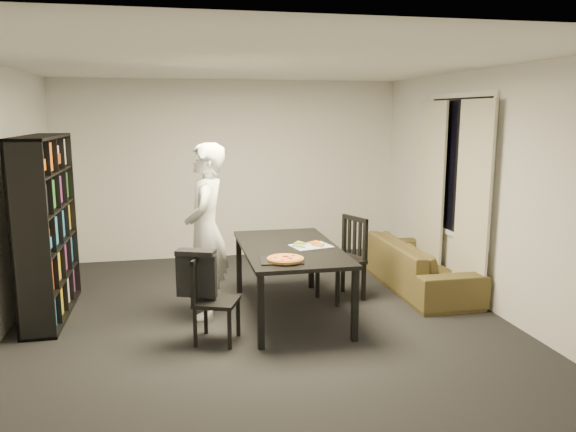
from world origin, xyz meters
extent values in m
cube|color=black|center=(0.00, 0.00, 0.00)|extent=(5.00, 5.50, 0.01)
cube|color=white|center=(0.00, 0.00, 2.60)|extent=(5.00, 5.50, 0.01)
cube|color=silver|center=(0.00, 2.75, 1.30)|extent=(5.00, 0.01, 2.60)
cube|color=silver|center=(0.00, -2.75, 1.30)|extent=(5.00, 0.01, 2.60)
cube|color=silver|center=(2.50, 0.00, 1.30)|extent=(0.01, 5.50, 2.60)
cube|color=black|center=(2.48, 0.60, 1.50)|extent=(0.02, 1.40, 1.60)
cube|color=white|center=(2.48, 0.60, 1.50)|extent=(0.03, 1.52, 1.72)
cube|color=beige|center=(2.40, 0.08, 1.15)|extent=(0.03, 0.70, 2.25)
cube|color=beige|center=(2.40, 1.12, 1.15)|extent=(0.03, 0.70, 2.25)
cube|color=black|center=(-2.16, 0.60, 0.95)|extent=(0.35, 1.50, 1.90)
cube|color=black|center=(0.33, 0.10, 0.72)|extent=(0.99, 1.78, 0.04)
cube|color=black|center=(-0.11, -0.74, 0.35)|extent=(0.06, 0.06, 0.70)
cube|color=black|center=(0.78, -0.74, 0.35)|extent=(0.06, 0.06, 0.70)
cube|color=black|center=(-0.11, 0.94, 0.35)|extent=(0.06, 0.06, 0.70)
cube|color=black|center=(0.78, 0.94, 0.35)|extent=(0.06, 0.06, 0.70)
cube|color=black|center=(-0.49, -0.48, 0.39)|extent=(0.49, 0.49, 0.04)
cube|color=black|center=(-0.65, -0.42, 0.61)|extent=(0.17, 0.37, 0.41)
cube|color=black|center=(-0.65, -0.42, 0.79)|extent=(0.15, 0.35, 0.05)
cube|color=black|center=(-0.39, -0.69, 0.18)|extent=(0.04, 0.04, 0.37)
cube|color=black|center=(-0.28, -0.38, 0.18)|extent=(0.04, 0.04, 0.37)
cube|color=black|center=(-0.70, -0.57, 0.18)|extent=(0.04, 0.04, 0.37)
cube|color=black|center=(-0.58, -0.27, 0.18)|extent=(0.04, 0.04, 0.37)
cube|color=black|center=(1.01, 0.47, 0.45)|extent=(0.57, 0.57, 0.04)
cube|color=black|center=(1.19, 0.54, 0.71)|extent=(0.20, 0.43, 0.47)
cube|color=black|center=(1.19, 0.54, 0.93)|extent=(0.18, 0.40, 0.05)
cube|color=black|center=(0.76, 0.57, 0.22)|extent=(0.04, 0.04, 0.43)
cube|color=black|center=(0.90, 0.22, 0.22)|extent=(0.04, 0.04, 0.43)
cube|color=black|center=(1.11, 0.71, 0.22)|extent=(0.04, 0.04, 0.43)
cube|color=black|center=(1.25, 0.36, 0.22)|extent=(0.04, 0.04, 0.43)
cube|color=black|center=(-0.66, -0.41, 0.63)|extent=(0.38, 0.20, 0.41)
cube|color=black|center=(-0.66, -0.41, 0.86)|extent=(0.39, 0.28, 0.05)
imported|color=white|center=(-0.53, 0.26, 0.91)|extent=(0.55, 0.74, 1.83)
cube|color=black|center=(0.14, -0.45, 0.75)|extent=(0.43, 0.36, 0.01)
cylinder|color=#9B682D|center=(0.17, -0.49, 0.77)|extent=(0.35, 0.35, 0.02)
cylinder|color=orange|center=(0.17, -0.49, 0.78)|extent=(0.31, 0.31, 0.01)
cube|color=silver|center=(0.55, 0.06, 0.75)|extent=(0.46, 0.39, 0.01)
imported|color=#47371C|center=(2.07, 0.69, 0.29)|extent=(0.77, 1.98, 0.58)
camera|label=1|loc=(-0.85, -5.52, 2.12)|focal=35.00mm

